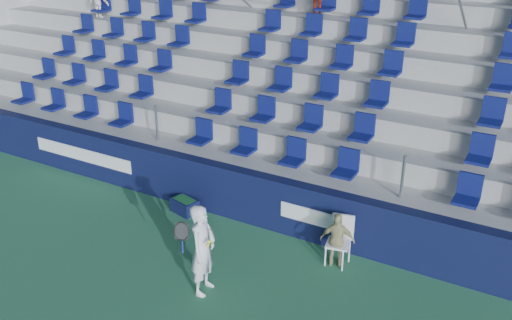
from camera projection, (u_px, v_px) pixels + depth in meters
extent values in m
plane|color=#31734A|center=(169.00, 301.00, 10.15)|extent=(70.00, 70.00, 0.00)
cube|color=#0F1438|center=(256.00, 198.00, 12.40)|extent=(24.00, 0.30, 1.20)
cube|color=white|center=(82.00, 155.00, 14.52)|extent=(3.20, 0.02, 0.34)
cube|color=white|center=(316.00, 218.00, 11.59)|extent=(1.60, 0.02, 0.34)
cube|color=#A3A39E|center=(268.00, 188.00, 12.86)|extent=(24.00, 0.85, 1.20)
cube|color=#A3A39E|center=(286.00, 164.00, 13.43)|extent=(24.00, 0.85, 1.70)
cube|color=#A3A39E|center=(302.00, 143.00, 14.00)|extent=(24.00, 0.85, 2.20)
cube|color=#A3A39E|center=(316.00, 123.00, 14.58)|extent=(24.00, 0.85, 2.70)
cube|color=#A3A39E|center=(330.00, 104.00, 15.15)|extent=(24.00, 0.85, 3.20)
cube|color=#A3A39E|center=(342.00, 87.00, 15.72)|extent=(24.00, 0.85, 3.70)
cube|color=#A3A39E|center=(354.00, 71.00, 16.29)|extent=(24.00, 0.85, 4.20)
cube|color=#A3A39E|center=(364.00, 56.00, 16.87)|extent=(24.00, 0.85, 4.70)
cube|color=#A3A39E|center=(375.00, 42.00, 17.44)|extent=(24.00, 0.85, 5.20)
cube|color=#A3A39E|center=(383.00, 22.00, 17.77)|extent=(24.00, 0.50, 6.20)
cube|color=#A3A39E|center=(19.00, 24.00, 20.07)|extent=(0.30, 7.65, 5.20)
cube|color=#0D1452|center=(269.00, 149.00, 12.47)|extent=(16.05, 0.50, 0.70)
cube|color=#0D1452|center=(287.00, 116.00, 12.94)|extent=(16.05, 0.50, 0.70)
cube|color=#0D1452|center=(304.00, 86.00, 13.41)|extent=(16.05, 0.50, 0.70)
cube|color=#0D1452|center=(319.00, 57.00, 13.88)|extent=(16.05, 0.50, 0.70)
cube|color=#0D1452|center=(334.00, 30.00, 14.35)|extent=(16.05, 0.50, 0.70)
cube|color=#0D1452|center=(347.00, 5.00, 14.82)|extent=(16.05, 0.50, 0.70)
cylinder|color=gray|center=(461.00, 8.00, 12.67)|extent=(0.06, 7.68, 4.55)
imported|color=silver|center=(203.00, 250.00, 10.07)|extent=(0.50, 0.69, 1.75)
cylinder|color=navy|center=(182.00, 246.00, 9.93)|extent=(0.03, 0.03, 0.28)
torus|color=black|center=(182.00, 231.00, 9.80)|extent=(0.30, 0.17, 0.28)
plane|color=#262626|center=(182.00, 231.00, 9.80)|extent=(0.30, 0.16, 0.29)
sphere|color=yellow|center=(208.00, 245.00, 9.68)|extent=(0.07, 0.07, 0.07)
sphere|color=yellow|center=(210.00, 242.00, 9.71)|extent=(0.07, 0.07, 0.07)
cube|color=white|center=(338.00, 244.00, 11.01)|extent=(0.52, 0.52, 0.04)
cube|color=white|center=(343.00, 227.00, 11.06)|extent=(0.44, 0.13, 0.54)
cylinder|color=white|center=(325.00, 256.00, 11.05)|extent=(0.03, 0.03, 0.44)
cylinder|color=white|center=(342.00, 261.00, 10.89)|extent=(0.03, 0.03, 0.44)
cylinder|color=white|center=(332.00, 247.00, 11.33)|extent=(0.03, 0.03, 0.44)
cylinder|color=white|center=(349.00, 252.00, 11.17)|extent=(0.03, 0.03, 0.44)
imported|color=tan|center=(337.00, 240.00, 10.93)|extent=(0.72, 0.46, 1.14)
cube|color=#10163B|center=(185.00, 206.00, 13.00)|extent=(0.68, 0.53, 0.33)
cube|color=#1E662D|center=(185.00, 203.00, 12.97)|extent=(0.55, 0.39, 0.20)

